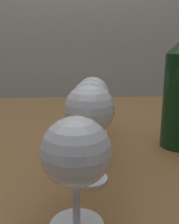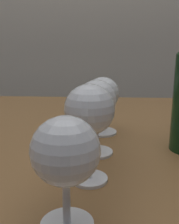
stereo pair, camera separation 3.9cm
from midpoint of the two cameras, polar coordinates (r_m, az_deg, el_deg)
name	(u,v)px [view 1 (the left image)]	position (r m, az deg, el deg)	size (l,w,h in m)	color
dining_table	(44,170)	(0.65, -11.34, -11.86)	(1.39, 0.87, 0.71)	brown
wine_glass_rose	(76,155)	(0.29, -6.77, -8.97)	(0.08, 0.08, 0.13)	white
wine_glass_merlot	(90,112)	(0.39, -2.86, -0.11)	(0.07, 0.07, 0.15)	white
wine_glass_port	(91,103)	(0.49, -1.99, 1.93)	(0.07, 0.07, 0.14)	white
wine_glass_chardonnay	(92,95)	(0.61, -1.20, 3.53)	(0.07, 0.07, 0.13)	white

